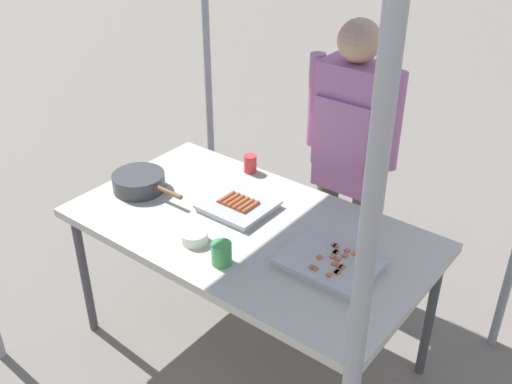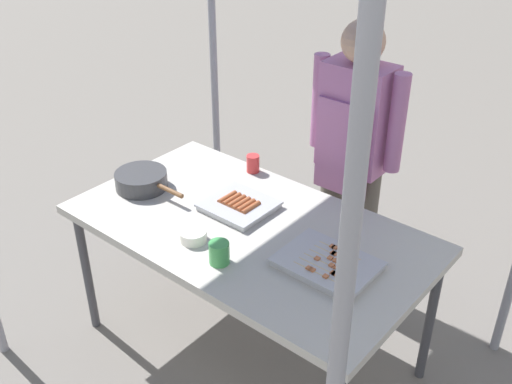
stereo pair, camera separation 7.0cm
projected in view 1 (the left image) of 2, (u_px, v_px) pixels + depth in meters
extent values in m
plane|color=#66605B|center=(250.00, 348.00, 3.03)|extent=(18.00, 18.00, 0.00)
cube|color=#B7B2A8|center=(249.00, 229.00, 2.65)|extent=(1.60, 0.90, 0.04)
cylinder|color=#3F3F44|center=(85.00, 275.00, 2.97)|extent=(0.04, 0.04, 0.71)
cylinder|color=#3F3F44|center=(192.00, 209.00, 3.50)|extent=(0.04, 0.04, 0.71)
cylinder|color=#3F3F44|center=(430.00, 316.00, 2.72)|extent=(0.04, 0.04, 0.71)
cylinder|color=gray|center=(352.00, 376.00, 1.40)|extent=(0.04, 0.04, 2.29)
cylinder|color=gray|center=(207.00, 54.00, 3.49)|extent=(0.04, 0.04, 2.29)
cube|color=#ADADB2|center=(238.00, 207.00, 2.76)|extent=(0.29, 0.27, 0.02)
cube|color=#ADADB2|center=(238.00, 204.00, 2.75)|extent=(0.30, 0.28, 0.01)
cylinder|color=#9E512D|center=(226.00, 198.00, 2.78)|extent=(0.03, 0.11, 0.03)
cylinder|color=#9E512D|center=(231.00, 200.00, 2.77)|extent=(0.03, 0.11, 0.03)
cylinder|color=#9E512D|center=(236.00, 202.00, 2.75)|extent=(0.03, 0.11, 0.03)
cylinder|color=#9E512D|center=(241.00, 204.00, 2.74)|extent=(0.03, 0.11, 0.03)
cylinder|color=#9E512D|center=(246.00, 206.00, 2.72)|extent=(0.03, 0.11, 0.03)
cylinder|color=#9E512D|center=(251.00, 208.00, 2.71)|extent=(0.03, 0.11, 0.03)
cube|color=#ADADB2|center=(329.00, 264.00, 2.39)|extent=(0.37, 0.28, 0.02)
cube|color=#ADADB2|center=(330.00, 261.00, 2.38)|extent=(0.38, 0.29, 0.01)
cylinder|color=tan|center=(317.00, 271.00, 2.32)|extent=(0.20, 0.01, 0.01)
cube|color=#B7663D|center=(329.00, 276.00, 2.29)|extent=(0.02, 0.02, 0.02)
cube|color=#B7663D|center=(315.00, 270.00, 2.32)|extent=(0.02, 0.02, 0.02)
cube|color=#B7663D|center=(312.00, 268.00, 2.33)|extent=(0.02, 0.02, 0.02)
cylinder|color=tan|center=(322.00, 266.00, 2.34)|extent=(0.20, 0.01, 0.01)
cube|color=#B7663D|center=(338.00, 273.00, 2.31)|extent=(0.02, 0.02, 0.02)
cube|color=#B7663D|center=(336.00, 272.00, 2.31)|extent=(0.02, 0.02, 0.02)
cylinder|color=tan|center=(327.00, 262.00, 2.37)|extent=(0.20, 0.01, 0.01)
cube|color=#B7663D|center=(340.00, 267.00, 2.34)|extent=(0.02, 0.02, 0.02)
cube|color=#B7663D|center=(334.00, 265.00, 2.35)|extent=(0.02, 0.02, 0.02)
cube|color=#B7663D|center=(319.00, 258.00, 2.39)|extent=(0.02, 0.02, 0.02)
cube|color=#B7663D|center=(342.00, 268.00, 2.33)|extent=(0.02, 0.02, 0.02)
cylinder|color=tan|center=(332.00, 258.00, 2.39)|extent=(0.20, 0.01, 0.01)
cube|color=#B7663D|center=(332.00, 258.00, 2.39)|extent=(0.02, 0.02, 0.02)
cube|color=#B7663D|center=(338.00, 260.00, 2.38)|extent=(0.02, 0.02, 0.02)
cylinder|color=tan|center=(337.00, 253.00, 2.42)|extent=(0.20, 0.01, 0.01)
cube|color=#B7663D|center=(336.00, 253.00, 2.42)|extent=(0.02, 0.02, 0.02)
cube|color=#B7663D|center=(345.00, 257.00, 2.40)|extent=(0.02, 0.02, 0.02)
cube|color=#B7663D|center=(335.00, 253.00, 2.42)|extent=(0.02, 0.02, 0.02)
cylinder|color=tan|center=(341.00, 249.00, 2.44)|extent=(0.20, 0.01, 0.01)
cube|color=#B7663D|center=(347.00, 252.00, 2.43)|extent=(0.02, 0.02, 0.02)
cube|color=#B7663D|center=(334.00, 246.00, 2.46)|extent=(0.02, 0.02, 0.02)
cube|color=#B7663D|center=(336.00, 247.00, 2.45)|extent=(0.02, 0.02, 0.02)
cube|color=#B7663D|center=(355.00, 255.00, 2.41)|extent=(0.02, 0.02, 0.02)
cylinder|color=#38383A|center=(139.00, 182.00, 2.90)|extent=(0.25, 0.25, 0.08)
cylinder|color=brown|center=(169.00, 192.00, 2.78)|extent=(0.16, 0.02, 0.02)
cylinder|color=#386B33|center=(138.00, 176.00, 2.88)|extent=(0.23, 0.23, 0.01)
cylinder|color=silver|center=(194.00, 237.00, 2.53)|extent=(0.12, 0.12, 0.05)
cylinder|color=#3F994C|center=(222.00, 254.00, 2.39)|extent=(0.08, 0.08, 0.09)
cylinder|color=red|center=(250.00, 164.00, 3.05)|extent=(0.07, 0.07, 0.09)
cylinder|color=#595147|center=(326.00, 219.00, 3.35)|extent=(0.12, 0.12, 0.77)
cylinder|color=#595147|center=(360.00, 233.00, 3.23)|extent=(0.12, 0.12, 0.77)
cube|color=#B26B9E|center=(353.00, 116.00, 2.96)|extent=(0.34, 0.20, 0.55)
cube|color=#B26B9E|center=(339.00, 148.00, 2.95)|extent=(0.30, 0.02, 0.49)
cylinder|color=#B26B9E|center=(316.00, 100.00, 3.06)|extent=(0.08, 0.08, 0.49)
cylinder|color=#B26B9E|center=(394.00, 122.00, 2.83)|extent=(0.08, 0.08, 0.49)
sphere|color=tan|center=(359.00, 41.00, 2.76)|extent=(0.21, 0.21, 0.21)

